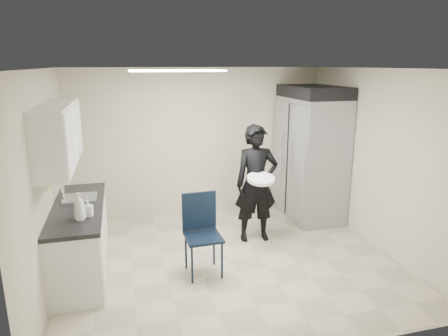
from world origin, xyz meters
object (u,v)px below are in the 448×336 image
object	(u,v)px
commercial_fridge	(310,159)
folding_chair	(203,237)
lower_counter	(80,240)
man_tuxedo	(256,184)

from	to	relation	value
commercial_fridge	folding_chair	size ratio (longest dim) A/B	2.06
lower_counter	man_tuxedo	xyz separation A→B (m)	(2.54, 0.36, 0.47)
man_tuxedo	folding_chair	bearing A→B (deg)	-135.58
lower_counter	folding_chair	distance (m)	1.61
commercial_fridge	folding_chair	world-z (taller)	commercial_fridge
commercial_fridge	man_tuxedo	bearing A→B (deg)	-149.95
lower_counter	commercial_fridge	world-z (taller)	commercial_fridge
lower_counter	commercial_fridge	xyz separation A→B (m)	(3.78, 1.07, 0.62)
folding_chair	commercial_fridge	bearing A→B (deg)	32.97
commercial_fridge	man_tuxedo	world-z (taller)	commercial_fridge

